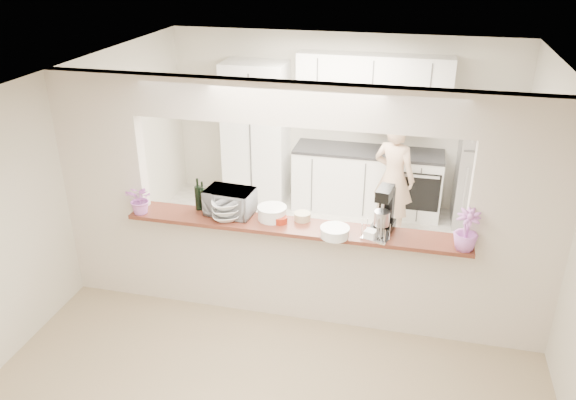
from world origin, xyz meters
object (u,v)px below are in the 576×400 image
(refrigerator, at_px, (486,167))
(toaster_oven, at_px, (230,202))
(person, at_px, (394,179))
(stand_mixer, at_px, (384,211))

(refrigerator, height_order, toaster_oven, refrigerator)
(toaster_oven, bearing_deg, refrigerator, 48.42)
(person, bearing_deg, stand_mixer, 112.44)
(toaster_oven, height_order, person, person)
(refrigerator, distance_m, stand_mixer, 2.89)
(toaster_oven, distance_m, stand_mixer, 1.55)
(refrigerator, bearing_deg, person, -155.56)
(refrigerator, height_order, stand_mixer, refrigerator)
(stand_mixer, relative_size, person, 0.29)
(refrigerator, relative_size, stand_mixer, 3.76)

